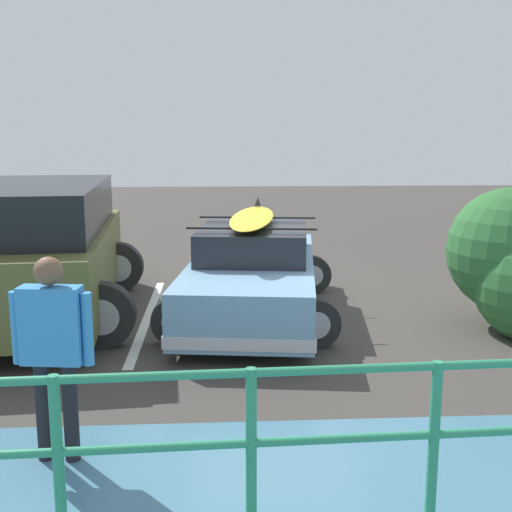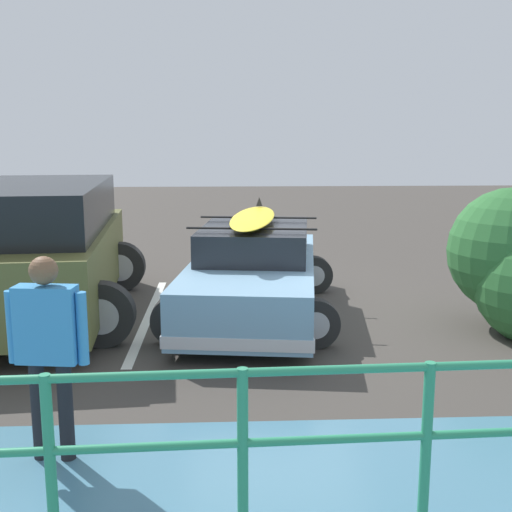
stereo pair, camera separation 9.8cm
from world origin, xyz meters
TOP-DOWN VIEW (x-y plane):
  - ground_plane at (0.00, 0.00)m, footprint 44.00×44.00m
  - parking_stripe at (1.76, 0.08)m, footprint 0.12×4.08m
  - sedan_car at (0.29, 0.04)m, footprint 2.58×4.45m
  - suv_car at (3.22, -0.00)m, footprint 2.93×4.92m
  - person_bystander at (2.02, 4.01)m, footprint 0.62×0.24m
  - railing_fence at (-0.00, 4.98)m, footprint 8.26×0.40m

SIDE VIEW (x-z plane):
  - ground_plane at x=0.00m, z-range -0.02..0.00m
  - parking_stripe at x=1.76m, z-range 0.00..0.00m
  - sedan_car at x=0.29m, z-range -0.16..1.36m
  - railing_fence at x=0.00m, z-range 0.16..1.24m
  - suv_car at x=3.22m, z-range 0.03..1.86m
  - person_bystander at x=2.02m, z-range 0.16..1.76m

